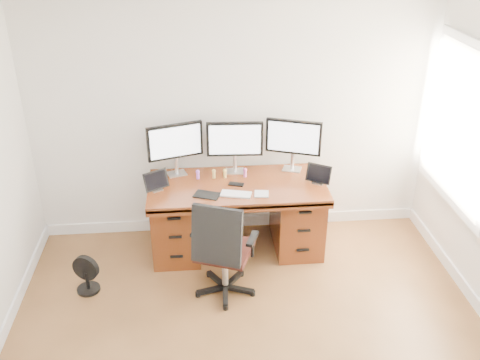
{
  "coord_description": "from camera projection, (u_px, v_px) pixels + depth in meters",
  "views": [
    {
      "loc": [
        -0.38,
        -2.71,
        3.14
      ],
      "look_at": [
        0.0,
        1.5,
        0.95
      ],
      "focal_mm": 40.0,
      "sensor_mm": 36.0,
      "label": 1
    }
  ],
  "objects": [
    {
      "name": "floor_fan",
      "position": [
        86.0,
        275.0,
        4.8
      ],
      "size": [
        0.25,
        0.21,
        0.36
      ],
      "rotation": [
        0.0,
        0.0,
        -0.38
      ],
      "color": "black",
      "rests_on": "ground"
    },
    {
      "name": "figurine_orange",
      "position": [
        225.0,
        173.0,
        5.22
      ],
      "size": [
        0.04,
        0.04,
        0.09
      ],
      "color": "#E8BB53",
      "rests_on": "desk"
    },
    {
      "name": "desk",
      "position": [
        237.0,
        214.0,
        5.31
      ],
      "size": [
        1.7,
        0.8,
        0.75
      ],
      "color": "#602B13",
      "rests_on": "ground"
    },
    {
      "name": "office_chair",
      "position": [
        223.0,
        265.0,
        4.69
      ],
      "size": [
        0.67,
        0.67,
        0.98
      ],
      "rotation": [
        0.0,
        0.0,
        -0.37
      ],
      "color": "black",
      "rests_on": "ground"
    },
    {
      "name": "keyboard",
      "position": [
        236.0,
        194.0,
        4.93
      ],
      "size": [
        0.3,
        0.19,
        0.01
      ],
      "primitive_type": "cube",
      "rotation": [
        0.0,
        0.0,
        -0.25
      ],
      "color": "white",
      "rests_on": "desk"
    },
    {
      "name": "back_wall",
      "position": [
        233.0,
        109.0,
        5.25
      ],
      "size": [
        4.0,
        0.1,
        2.7
      ],
      "primitive_type": "cube",
      "color": "white",
      "rests_on": "ground"
    },
    {
      "name": "figurine_purple",
      "position": [
        198.0,
        174.0,
        5.2
      ],
      "size": [
        0.04,
        0.04,
        0.09
      ],
      "color": "#B45DDE",
      "rests_on": "desk"
    },
    {
      "name": "figurine_pink",
      "position": [
        245.0,
        172.0,
        5.24
      ],
      "size": [
        0.04,
        0.04,
        0.09
      ],
      "color": "#DE5EA9",
      "rests_on": "desk"
    },
    {
      "name": "monitor_right",
      "position": [
        293.0,
        139.0,
        5.25
      ],
      "size": [
        0.53,
        0.22,
        0.53
      ],
      "rotation": [
        0.0,
        0.0,
        -0.35
      ],
      "color": "silver",
      "rests_on": "desk"
    },
    {
      "name": "drawing_tablet",
      "position": [
        207.0,
        195.0,
        4.92
      ],
      "size": [
        0.27,
        0.23,
        0.01
      ],
      "primitive_type": "cube",
      "rotation": [
        0.0,
        0.0,
        -0.39
      ],
      "color": "black",
      "rests_on": "desk"
    },
    {
      "name": "trackpad",
      "position": [
        262.0,
        194.0,
        4.94
      ],
      "size": [
        0.15,
        0.15,
        0.01
      ],
      "primitive_type": "cube",
      "rotation": [
        0.0,
        0.0,
        -0.13
      ],
      "color": "silver",
      "rests_on": "desk"
    },
    {
      "name": "monitor_center",
      "position": [
        235.0,
        141.0,
        5.21
      ],
      "size": [
        0.55,
        0.15,
        0.53
      ],
      "rotation": [
        0.0,
        0.0,
        -0.05
      ],
      "color": "silver",
      "rests_on": "desk"
    },
    {
      "name": "monitor_left",
      "position": [
        175.0,
        143.0,
        5.16
      ],
      "size": [
        0.54,
        0.2,
        0.53
      ],
      "rotation": [
        0.0,
        0.0,
        0.3
      ],
      "color": "silver",
      "rests_on": "desk"
    },
    {
      "name": "tablet_right",
      "position": [
        319.0,
        175.0,
        5.1
      ],
      "size": [
        0.24,
        0.18,
        0.19
      ],
      "rotation": [
        0.0,
        0.0,
        -0.56
      ],
      "color": "silver",
      "rests_on": "desk"
    },
    {
      "name": "phone",
      "position": [
        236.0,
        184.0,
        5.11
      ],
      "size": [
        0.16,
        0.11,
        0.01
      ],
      "primitive_type": "cube",
      "rotation": [
        0.0,
        0.0,
        -0.33
      ],
      "color": "black",
      "rests_on": "desk"
    },
    {
      "name": "figurine_yellow",
      "position": [
        214.0,
        173.0,
        5.22
      ],
      "size": [
        0.04,
        0.04,
        0.09
      ],
      "color": "tan",
      "rests_on": "desk"
    },
    {
      "name": "tablet_left",
      "position": [
        156.0,
        182.0,
        4.98
      ],
      "size": [
        0.24,
        0.18,
        0.19
      ],
      "rotation": [
        0.0,
        0.0,
        0.54
      ],
      "color": "silver",
      "rests_on": "desk"
    }
  ]
}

